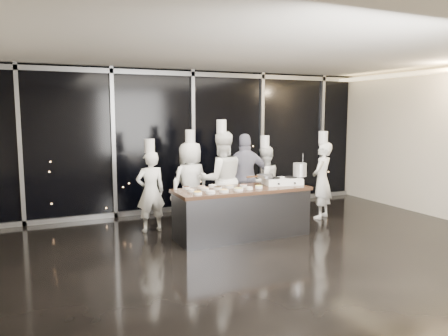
# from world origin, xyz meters

# --- Properties ---
(ground) EXTENTS (9.00, 9.00, 0.00)m
(ground) POSITION_xyz_m (0.00, 0.00, 0.00)
(ground) COLOR black
(ground) RESTS_ON ground
(room_shell) EXTENTS (9.02, 7.02, 3.21)m
(room_shell) POSITION_xyz_m (0.18, 0.00, 2.25)
(room_shell) COLOR beige
(room_shell) RESTS_ON ground
(window_wall) EXTENTS (8.90, 0.11, 3.20)m
(window_wall) POSITION_xyz_m (0.00, 3.43, 1.60)
(window_wall) COLOR black
(window_wall) RESTS_ON ground
(demo_counter) EXTENTS (2.46, 0.86, 0.90)m
(demo_counter) POSITION_xyz_m (0.00, 0.90, 0.45)
(demo_counter) COLOR #35363A
(demo_counter) RESTS_ON ground
(stove) EXTENTS (0.75, 0.53, 0.14)m
(stove) POSITION_xyz_m (0.87, 0.94, 0.96)
(stove) COLOR white
(stove) RESTS_ON demo_counter
(frying_pan) EXTENTS (0.56, 0.36, 0.05)m
(frying_pan) POSITION_xyz_m (0.53, 1.02, 1.07)
(frying_pan) COLOR slate
(frying_pan) RESTS_ON stove
(stock_pot) EXTENTS (0.29, 0.29, 0.25)m
(stock_pot) POSITION_xyz_m (1.21, 0.88, 1.17)
(stock_pot) COLOR silver
(stock_pot) RESTS_ON stove
(prep_bowls) EXTENTS (1.36, 0.71, 0.05)m
(prep_bowls) POSITION_xyz_m (-0.46, 0.87, 0.93)
(prep_bowls) COLOR silver
(prep_bowls) RESTS_ON demo_counter
(squeeze_bottle) EXTENTS (0.06, 0.06, 0.22)m
(squeeze_bottle) POSITION_xyz_m (-1.14, 1.24, 1.00)
(squeeze_bottle) COLOR silver
(squeeze_bottle) RESTS_ON demo_counter
(chef_far_left) EXTENTS (0.58, 0.40, 1.76)m
(chef_far_left) POSITION_xyz_m (-1.40, 1.96, 0.79)
(chef_far_left) COLOR white
(chef_far_left) RESTS_ON ground
(chef_left) EXTENTS (0.93, 0.72, 1.91)m
(chef_left) POSITION_xyz_m (-0.54, 2.10, 0.85)
(chef_left) COLOR white
(chef_left) RESTS_ON ground
(chef_center) EXTENTS (0.99, 0.82, 2.11)m
(chef_center) POSITION_xyz_m (-0.04, 1.72, 0.95)
(chef_center) COLOR white
(chef_center) RESTS_ON ground
(guest) EXTENTS (1.15, 0.75, 1.81)m
(guest) POSITION_xyz_m (0.65, 2.02, 0.91)
(guest) COLOR #141438
(guest) RESTS_ON ground
(chef_right) EXTENTS (0.84, 0.70, 1.76)m
(chef_right) POSITION_xyz_m (1.10, 2.03, 0.78)
(chef_right) COLOR white
(chef_right) RESTS_ON ground
(chef_side) EXTENTS (0.71, 0.64, 1.86)m
(chef_side) POSITION_xyz_m (2.20, 1.49, 0.84)
(chef_side) COLOR white
(chef_side) RESTS_ON ground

